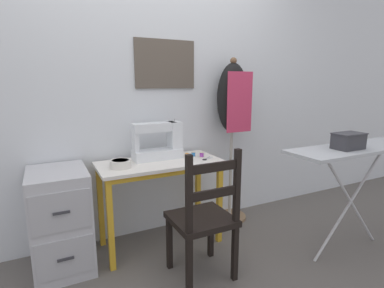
% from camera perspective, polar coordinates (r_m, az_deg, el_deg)
% --- Properties ---
extents(ground_plane, '(14.00, 14.00, 0.00)m').
position_cam_1_polar(ground_plane, '(2.47, -3.79, -20.57)').
color(ground_plane, '#5B5651').
extents(wall_back, '(10.00, 0.07, 2.55)m').
position_cam_1_polar(wall_back, '(2.58, -8.78, 10.63)').
color(wall_back, silver).
rests_on(wall_back, ground_plane).
extents(sewing_table, '(0.97, 0.46, 0.70)m').
position_cam_1_polar(sewing_table, '(2.40, -6.01, -5.85)').
color(sewing_table, silver).
rests_on(sewing_table, ground_plane).
extents(sewing_machine, '(0.41, 0.15, 0.32)m').
position_cam_1_polar(sewing_machine, '(2.44, -6.10, 0.40)').
color(sewing_machine, white).
rests_on(sewing_machine, sewing_table).
extents(fabric_bowl, '(0.15, 0.15, 0.06)m').
position_cam_1_polar(fabric_bowl, '(2.25, -13.45, -3.66)').
color(fabric_bowl, silver).
rests_on(fabric_bowl, sewing_table).
extents(scissors, '(0.12, 0.09, 0.01)m').
position_cam_1_polar(scissors, '(2.44, 2.73, -2.86)').
color(scissors, silver).
rests_on(scissors, sewing_table).
extents(thread_spool_near_machine, '(0.04, 0.04, 0.03)m').
position_cam_1_polar(thread_spool_near_machine, '(2.51, -0.96, -2.13)').
color(thread_spool_near_machine, orange).
rests_on(thread_spool_near_machine, sewing_table).
extents(thread_spool_mid_table, '(0.04, 0.04, 0.04)m').
position_cam_1_polar(thread_spool_mid_table, '(2.53, 0.25, -1.94)').
color(thread_spool_mid_table, '#2875C1').
rests_on(thread_spool_mid_table, sewing_table).
extents(thread_spool_far_edge, '(0.04, 0.04, 0.04)m').
position_cam_1_polar(thread_spool_far_edge, '(2.51, 1.85, -2.02)').
color(thread_spool_far_edge, purple).
rests_on(thread_spool_far_edge, sewing_table).
extents(wooden_chair, '(0.40, 0.38, 0.91)m').
position_cam_1_polar(wooden_chair, '(2.05, 2.21, -14.08)').
color(wooden_chair, black).
rests_on(wooden_chair, ground_plane).
extents(filing_cabinet, '(0.39, 0.51, 0.72)m').
position_cam_1_polar(filing_cabinet, '(2.37, -23.69, -13.13)').
color(filing_cabinet, '#B7B7BC').
rests_on(filing_cabinet, ground_plane).
extents(dress_form, '(0.32, 0.32, 1.54)m').
position_cam_1_polar(dress_form, '(2.79, 7.71, 6.91)').
color(dress_form, '#846647').
rests_on(dress_form, ground_plane).
extents(ironing_board, '(1.17, 0.34, 0.85)m').
position_cam_1_polar(ironing_board, '(2.55, 28.81, -1.47)').
color(ironing_board, '#ADB2B7').
rests_on(ironing_board, ground_plane).
extents(storage_box, '(0.22, 0.14, 0.12)m').
position_cam_1_polar(storage_box, '(2.41, 27.63, 0.53)').
color(storage_box, '#333338').
rests_on(storage_box, ironing_board).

